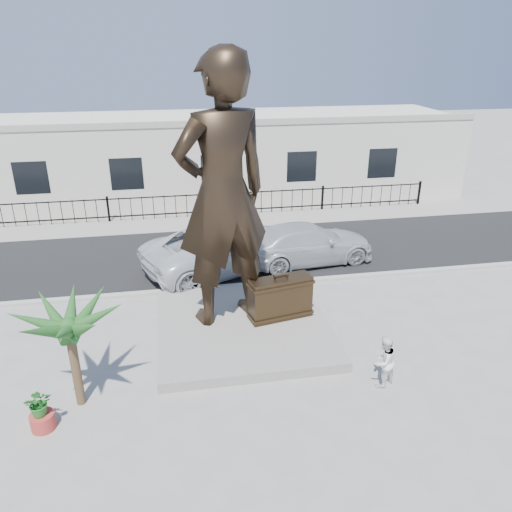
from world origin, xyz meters
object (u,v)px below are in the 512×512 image
Objects in this scene: tourist at (384,361)px; car_white at (225,247)px; suitcase at (281,298)px; statue at (222,194)px.

car_white reaches higher than tourist.
car_white is (-1.20, 4.58, -0.08)m from suitcase.
suitcase reaches higher than tourist.
statue is 3.71m from suitcase.
suitcase is 3.90m from tourist.
car_white is at bearing 93.30° from suitcase.
car_white reaches higher than suitcase.
suitcase is at bearing 147.45° from statue.
statue is 4.12× the size of suitcase.
statue reaches higher than tourist.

